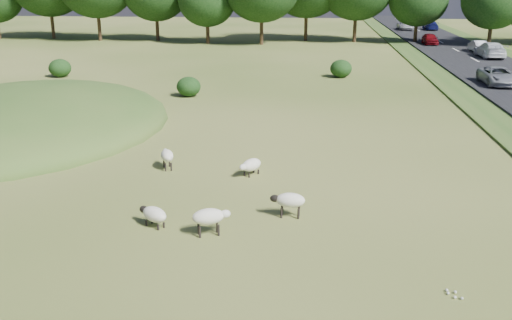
# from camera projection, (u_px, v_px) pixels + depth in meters

# --- Properties ---
(ground) EXTENTS (160.00, 160.00, 0.00)m
(ground) POSITION_uv_depth(u_px,v_px,m) (249.00, 101.00, 38.56)
(ground) COLOR #385119
(ground) RESTS_ON ground
(mound) EXTENTS (16.00, 20.00, 4.00)m
(mound) POSITION_uv_depth(u_px,v_px,m) (23.00, 126.00, 32.08)
(mound) COLOR #33561E
(mound) RESTS_ON ground
(road) EXTENTS (8.00, 150.00, 0.25)m
(road) POSITION_uv_depth(u_px,v_px,m) (508.00, 79.00, 46.15)
(road) COLOR black
(road) RESTS_ON ground
(shrubs) EXTENTS (25.09, 10.67, 1.49)m
(shrubs) POSITION_uv_depth(u_px,v_px,m) (194.00, 73.00, 45.12)
(shrubs) COLOR black
(shrubs) RESTS_ON ground
(sheep_0) EXTENTS (1.03, 1.25, 0.72)m
(sheep_0) POSITION_uv_depth(u_px,v_px,m) (251.00, 165.00, 24.02)
(sheep_0) COLOR beige
(sheep_0) RESTS_ON ground
(sheep_1) EXTENTS (1.24, 0.58, 0.89)m
(sheep_1) POSITION_uv_depth(u_px,v_px,m) (289.00, 200.00, 19.80)
(sheep_1) COLOR beige
(sheep_1) RESTS_ON ground
(sheep_2) EXTENTS (1.33, 0.88, 0.92)m
(sheep_2) POSITION_uv_depth(u_px,v_px,m) (209.00, 217.00, 18.40)
(sheep_2) COLOR beige
(sheep_2) RESTS_ON ground
(sheep_3) EXTENTS (0.85, 1.24, 0.86)m
(sheep_3) POSITION_uv_depth(u_px,v_px,m) (167.00, 156.00, 24.80)
(sheep_3) COLOR beige
(sheep_3) RESTS_ON ground
(sheep_4) EXTENTS (1.22, 1.00, 0.70)m
(sheep_4) POSITION_uv_depth(u_px,v_px,m) (154.00, 214.00, 19.11)
(sheep_4) COLOR beige
(sheep_4) RESTS_ON ground
(car_0) EXTENTS (1.54, 3.83, 1.30)m
(car_0) POSITION_uv_depth(u_px,v_px,m) (430.00, 39.00, 67.85)
(car_0) COLOR maroon
(car_0) RESTS_ON road
(car_1) EXTENTS (2.13, 5.24, 1.52)m
(car_1) POSITION_uv_depth(u_px,v_px,m) (490.00, 50.00, 57.02)
(car_1) COLOR white
(car_1) RESTS_ON road
(car_2) EXTENTS (1.78, 4.39, 1.27)m
(car_2) POSITION_uv_depth(u_px,v_px,m) (431.00, 26.00, 86.14)
(car_2) COLOR navy
(car_2) RESTS_ON road
(car_3) EXTENTS (2.16, 4.68, 1.30)m
(car_3) POSITION_uv_depth(u_px,v_px,m) (498.00, 76.00, 42.78)
(car_3) COLOR #9D9FA4
(car_3) RESTS_ON road
(car_5) EXTENTS (1.29, 3.71, 1.22)m
(car_5) POSITION_uv_depth(u_px,v_px,m) (478.00, 46.00, 61.31)
(car_5) COLOR silver
(car_5) RESTS_ON road
(car_6) EXTENTS (2.09, 4.53, 1.26)m
(car_6) POSITION_uv_depth(u_px,v_px,m) (405.00, 25.00, 86.27)
(car_6) COLOR silver
(car_6) RESTS_ON road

